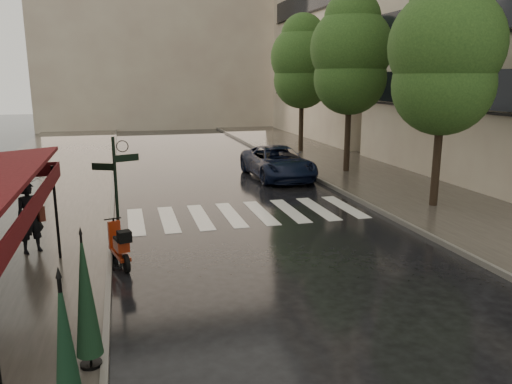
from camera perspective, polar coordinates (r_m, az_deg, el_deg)
name	(u,v)px	position (r m, az deg, el deg)	size (l,w,h in m)	color
ground	(179,295)	(11.00, -8.83, -11.59)	(120.00, 120.00, 0.00)	black
sidewalk_near	(38,188)	(22.71, -23.68, 0.43)	(6.00, 60.00, 0.12)	#38332D
sidewalk_far	(360,171)	(25.08, 11.80, 2.35)	(5.50, 60.00, 0.12)	#38332D
curb_near	(113,184)	(22.43, -15.98, 0.93)	(0.12, 60.00, 0.16)	#595651
curb_far	(307,174)	(23.96, 5.80, 2.11)	(0.12, 60.00, 0.16)	#595651
crosswalk	(246,214)	(17.07, -1.15, -2.48)	(7.85, 3.20, 0.01)	silver
signpost	(116,186)	(13.26, -15.69, 0.66)	(1.17, 0.29, 3.10)	black
haussmann_far	(356,13)	(40.28, 11.41, 19.38)	(8.00, 16.00, 18.50)	tan
backdrop_building	(160,16)	(48.45, -10.88, 19.16)	(22.00, 6.00, 20.00)	tan
tree_near	(445,54)	(18.35, 20.82, 14.54)	(3.80, 3.80, 7.99)	black
tree_mid	(351,55)	(24.37, 10.78, 15.17)	(3.80, 3.80, 8.34)	black
tree_far	(302,62)	(30.90, 5.32, 14.56)	(3.80, 3.80, 8.16)	black
pedestrian_with_umbrella	(27,188)	(13.86, -24.69, 0.40)	(1.52, 1.52, 2.56)	black
scooter	(120,246)	(12.76, -15.29, -6.01)	(0.66, 1.60, 1.07)	black
parked_car	(278,162)	(23.11, 2.48, 3.40)	(2.41, 5.22, 1.45)	black
parasol_front	(69,381)	(5.79, -20.64, -19.55)	(0.46, 0.46, 2.58)	black
parasol_back	(86,295)	(8.16, -18.90, -11.09)	(0.41, 0.41, 2.21)	black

